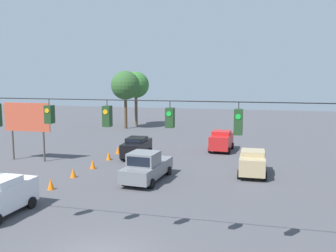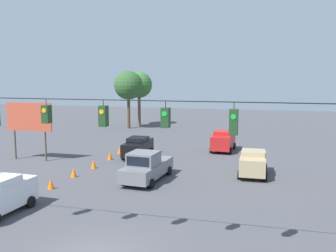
{
  "view_description": "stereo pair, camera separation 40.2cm",
  "coord_description": "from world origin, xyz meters",
  "px_view_note": "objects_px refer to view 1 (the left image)",
  "views": [
    {
      "loc": [
        -6.14,
        12.99,
        7.27
      ],
      "look_at": [
        0.1,
        -12.08,
        3.82
      ],
      "focal_mm": 40.0,
      "sensor_mm": 36.0,
      "label": 1
    },
    {
      "loc": [
        -6.53,
        12.89,
        7.27
      ],
      "look_at": [
        0.1,
        -12.08,
        3.82
      ],
      "focal_mm": 40.0,
      "sensor_mm": 36.0,
      "label": 2
    }
  ],
  "objects_px": {
    "sedan_red_oncoming_deep": "(221,140)",
    "traffic_cone_third": "(73,173)",
    "tree_horizon_right": "(125,86)",
    "sedan_tan_oncoming_far": "(253,162)",
    "tree_horizon_left": "(136,85)",
    "traffic_cone_fourth": "(93,164)",
    "traffic_cone_farthest": "(118,150)",
    "traffic_cone_fifth": "(109,156)",
    "overhead_signal_span": "(107,141)",
    "pickup_truck_grey_withflow_mid": "(147,167)",
    "traffic_cone_second": "(51,184)",
    "roadside_billboard": "(27,120)",
    "traffic_cone_nearest": "(28,198)",
    "sedan_black_withflow_far": "(137,147)"
  },
  "relations": [
    {
      "from": "tree_horizon_right",
      "to": "sedan_tan_oncoming_far",
      "type": "bearing_deg",
      "value": 129.89
    },
    {
      "from": "sedan_red_oncoming_deep",
      "to": "traffic_cone_second",
      "type": "relative_size",
      "value": 5.7
    },
    {
      "from": "overhead_signal_span",
      "to": "sedan_red_oncoming_deep",
      "type": "distance_m",
      "value": 22.36
    },
    {
      "from": "traffic_cone_third",
      "to": "roadside_billboard",
      "type": "height_order",
      "value": "roadside_billboard"
    },
    {
      "from": "sedan_black_withflow_far",
      "to": "traffic_cone_fourth",
      "type": "distance_m",
      "value": 5.23
    },
    {
      "from": "overhead_signal_span",
      "to": "traffic_cone_fifth",
      "type": "height_order",
      "value": "overhead_signal_span"
    },
    {
      "from": "traffic_cone_nearest",
      "to": "traffic_cone_third",
      "type": "relative_size",
      "value": 1.0
    },
    {
      "from": "pickup_truck_grey_withflow_mid",
      "to": "traffic_cone_fifth",
      "type": "xyz_separation_m",
      "value": [
        5.14,
        -5.41,
        -0.62
      ]
    },
    {
      "from": "traffic_cone_second",
      "to": "traffic_cone_third",
      "type": "height_order",
      "value": "same"
    },
    {
      "from": "sedan_black_withflow_far",
      "to": "sedan_tan_oncoming_far",
      "type": "height_order",
      "value": "sedan_tan_oncoming_far"
    },
    {
      "from": "traffic_cone_second",
      "to": "pickup_truck_grey_withflow_mid",
      "type": "bearing_deg",
      "value": -147.06
    },
    {
      "from": "pickup_truck_grey_withflow_mid",
      "to": "sedan_tan_oncoming_far",
      "type": "distance_m",
      "value": 7.87
    },
    {
      "from": "traffic_cone_farthest",
      "to": "roadside_billboard",
      "type": "distance_m",
      "value": 8.54
    },
    {
      "from": "overhead_signal_span",
      "to": "traffic_cone_farthest",
      "type": "height_order",
      "value": "overhead_signal_span"
    },
    {
      "from": "traffic_cone_second",
      "to": "tree_horizon_left",
      "type": "relative_size",
      "value": 0.09
    },
    {
      "from": "roadside_billboard",
      "to": "tree_horizon_left",
      "type": "relative_size",
      "value": 0.63
    },
    {
      "from": "traffic_cone_second",
      "to": "roadside_billboard",
      "type": "bearing_deg",
      "value": -47.78
    },
    {
      "from": "sedan_red_oncoming_deep",
      "to": "overhead_signal_span",
      "type": "bearing_deg",
      "value": 83.39
    },
    {
      "from": "overhead_signal_span",
      "to": "traffic_cone_nearest",
      "type": "xyz_separation_m",
      "value": [
        6.59,
        -3.83,
        -4.24
      ]
    },
    {
      "from": "overhead_signal_span",
      "to": "sedan_red_oncoming_deep",
      "type": "relative_size",
      "value": 4.76
    },
    {
      "from": "sedan_red_oncoming_deep",
      "to": "traffic_cone_third",
      "type": "bearing_deg",
      "value": 52.77
    },
    {
      "from": "sedan_tan_oncoming_far",
      "to": "traffic_cone_farthest",
      "type": "xyz_separation_m",
      "value": [
        12.5,
        -4.89,
        -0.62
      ]
    },
    {
      "from": "tree_horizon_left",
      "to": "sedan_tan_oncoming_far",
      "type": "bearing_deg",
      "value": 125.1
    },
    {
      "from": "roadside_billboard",
      "to": "tree_horizon_right",
      "type": "xyz_separation_m",
      "value": [
        -1.16,
        -20.97,
        2.41
      ]
    },
    {
      "from": "sedan_tan_oncoming_far",
      "to": "tree_horizon_right",
      "type": "height_order",
      "value": "tree_horizon_right"
    },
    {
      "from": "sedan_black_withflow_far",
      "to": "sedan_red_oncoming_deep",
      "type": "xyz_separation_m",
      "value": [
        -7.09,
        -4.83,
        0.07
      ]
    },
    {
      "from": "traffic_cone_fifth",
      "to": "tree_horizon_right",
      "type": "xyz_separation_m",
      "value": [
        5.5,
        -19.14,
        5.61
      ]
    },
    {
      "from": "traffic_cone_third",
      "to": "sedan_tan_oncoming_far",
      "type": "bearing_deg",
      "value": -163.25
    },
    {
      "from": "overhead_signal_span",
      "to": "traffic_cone_fifth",
      "type": "xyz_separation_m",
      "value": [
        6.58,
        -15.5,
        -4.24
      ]
    },
    {
      "from": "overhead_signal_span",
      "to": "tree_horizon_left",
      "type": "bearing_deg",
      "value": -72.88
    },
    {
      "from": "overhead_signal_span",
      "to": "sedan_tan_oncoming_far",
      "type": "distance_m",
      "value": 14.97
    },
    {
      "from": "sedan_red_oncoming_deep",
      "to": "traffic_cone_third",
      "type": "relative_size",
      "value": 5.7
    },
    {
      "from": "overhead_signal_span",
      "to": "traffic_cone_second",
      "type": "bearing_deg",
      "value": -44.03
    },
    {
      "from": "overhead_signal_span",
      "to": "roadside_billboard",
      "type": "relative_size",
      "value": 3.85
    },
    {
      "from": "traffic_cone_fourth",
      "to": "traffic_cone_farthest",
      "type": "distance_m",
      "value": 5.93
    },
    {
      "from": "traffic_cone_third",
      "to": "pickup_truck_grey_withflow_mid",
      "type": "bearing_deg",
      "value": -174.64
    },
    {
      "from": "tree_horizon_right",
      "to": "sedan_red_oncoming_deep",
      "type": "bearing_deg",
      "value": 138.99
    },
    {
      "from": "traffic_cone_nearest",
      "to": "roadside_billboard",
      "type": "xyz_separation_m",
      "value": [
        6.65,
        -9.84,
        3.2
      ]
    },
    {
      "from": "overhead_signal_span",
      "to": "traffic_cone_fourth",
      "type": "height_order",
      "value": "overhead_signal_span"
    },
    {
      "from": "overhead_signal_span",
      "to": "traffic_cone_fifth",
      "type": "relative_size",
      "value": 27.12
    },
    {
      "from": "sedan_tan_oncoming_far",
      "to": "tree_horizon_left",
      "type": "height_order",
      "value": "tree_horizon_left"
    },
    {
      "from": "sedan_black_withflow_far",
      "to": "traffic_cone_third",
      "type": "distance_m",
      "value": 7.88
    },
    {
      "from": "traffic_cone_fourth",
      "to": "traffic_cone_farthest",
      "type": "bearing_deg",
      "value": -88.1
    },
    {
      "from": "sedan_tan_oncoming_far",
      "to": "traffic_cone_fifth",
      "type": "xyz_separation_m",
      "value": [
        12.29,
        -2.14,
        -0.62
      ]
    },
    {
      "from": "traffic_cone_fifth",
      "to": "overhead_signal_span",
      "type": "bearing_deg",
      "value": 113.02
    },
    {
      "from": "sedan_red_oncoming_deep",
      "to": "tree_horizon_left",
      "type": "xyz_separation_m",
      "value": [
        14.32,
        -16.32,
        4.92
      ]
    },
    {
      "from": "pickup_truck_grey_withflow_mid",
      "to": "roadside_billboard",
      "type": "bearing_deg",
      "value": -16.87
    },
    {
      "from": "sedan_tan_oncoming_far",
      "to": "tree_horizon_left",
      "type": "distance_m",
      "value": 30.82
    },
    {
      "from": "pickup_truck_grey_withflow_mid",
      "to": "traffic_cone_fifth",
      "type": "distance_m",
      "value": 7.49
    },
    {
      "from": "traffic_cone_nearest",
      "to": "traffic_cone_second",
      "type": "distance_m",
      "value": 2.79
    }
  ]
}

